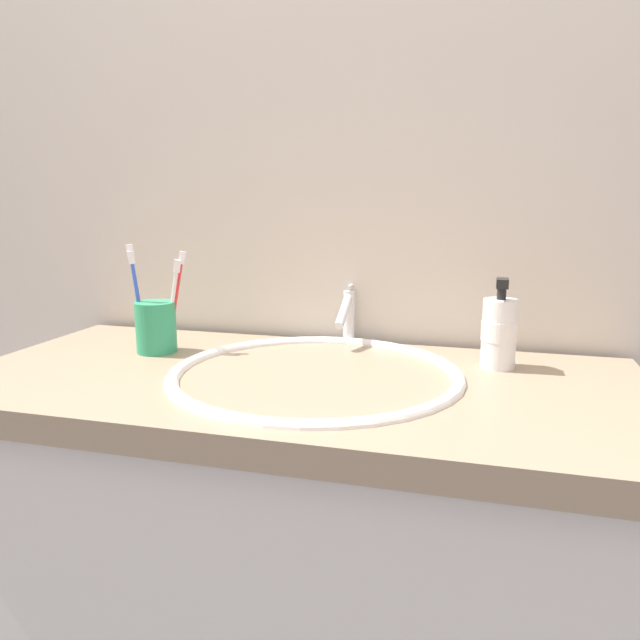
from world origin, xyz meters
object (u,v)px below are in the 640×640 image
object	(u,v)px
toothbrush_cup	(156,327)
soap_dispenser	(499,332)
faucet	(348,313)
toothbrush_white	(173,299)
toothbrush_purple	(137,291)
toothbrush_red	(176,294)
toothbrush_blue	(137,294)

from	to	relation	value
toothbrush_cup	soap_dispenser	size ratio (longest dim) A/B	0.62
faucet	toothbrush_white	world-z (taller)	toothbrush_white
toothbrush_purple	soap_dispenser	xyz separation A→B (m)	(0.68, 0.06, -0.06)
toothbrush_cup	toothbrush_white	size ratio (longest dim) A/B	0.56
toothbrush_purple	toothbrush_red	bearing A→B (deg)	13.74
toothbrush_white	toothbrush_red	distance (m)	0.01
toothbrush_cup	soap_dispenser	xyz separation A→B (m)	(0.64, 0.06, 0.02)
toothbrush_purple	toothbrush_blue	distance (m)	0.01
toothbrush_blue	soap_dispenser	world-z (taller)	toothbrush_blue
toothbrush_purple	toothbrush_red	world-z (taller)	toothbrush_purple
faucet	soap_dispenser	distance (m)	0.32
toothbrush_cup	toothbrush_purple	distance (m)	0.08
toothbrush_white	toothbrush_blue	bearing A→B (deg)	-169.68
toothbrush_white	toothbrush_blue	xyz separation A→B (m)	(-0.07, -0.01, 0.01)
toothbrush_blue	soap_dispenser	size ratio (longest dim) A/B	1.19
faucet	toothbrush_white	bearing A→B (deg)	-151.24
toothbrush_cup	toothbrush_red	bearing A→B (deg)	22.11
toothbrush_cup	toothbrush_blue	xyz separation A→B (m)	(-0.03, -0.01, 0.06)
toothbrush_white	toothbrush_purple	bearing A→B (deg)	-172.83
toothbrush_white	toothbrush_blue	distance (m)	0.07
toothbrush_cup	toothbrush_purple	world-z (taller)	toothbrush_purple
toothbrush_white	soap_dispenser	distance (m)	0.61
toothbrush_purple	toothbrush_blue	world-z (taller)	toothbrush_purple
toothbrush_purple	soap_dispenser	bearing A→B (deg)	5.46
toothbrush_purple	toothbrush_blue	bearing A→B (deg)	-57.80
toothbrush_cup	toothbrush_blue	bearing A→B (deg)	-169.71
toothbrush_blue	toothbrush_red	bearing A→B (deg)	16.81
toothbrush_cup	toothbrush_purple	size ratio (longest dim) A/B	0.49
toothbrush_blue	toothbrush_white	bearing A→B (deg)	10.32
toothbrush_cup	toothbrush_red	size ratio (longest dim) A/B	0.52
faucet	toothbrush_purple	distance (m)	0.42
faucet	toothbrush_blue	size ratio (longest dim) A/B	0.70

